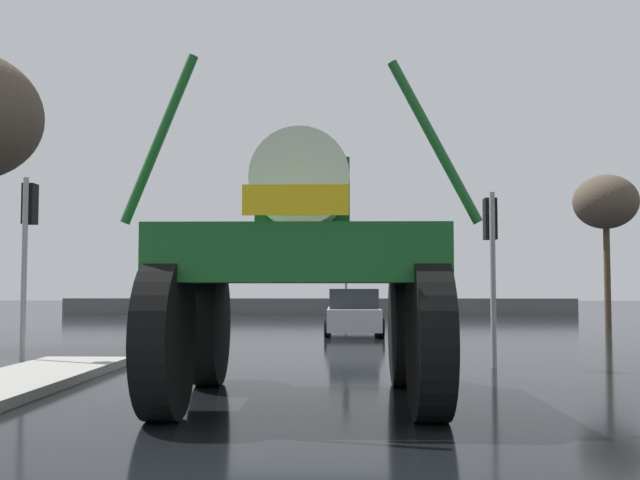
# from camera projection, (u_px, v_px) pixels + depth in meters

# --- Properties ---
(ground_plane) EXTENTS (120.00, 120.00, 0.00)m
(ground_plane) POSITION_uv_depth(u_px,v_px,m) (298.00, 339.00, 23.07)
(ground_plane) COLOR black
(oversize_sprayer) EXTENTS (4.35, 5.26, 4.44)m
(oversize_sprayer) POSITION_uv_depth(u_px,v_px,m) (303.00, 267.00, 10.90)
(oversize_sprayer) COLOR black
(oversize_sprayer) RESTS_ON ground
(sedan_ahead) EXTENTS (1.88, 4.10, 1.52)m
(sedan_ahead) POSITION_uv_depth(u_px,v_px,m) (354.00, 313.00, 25.25)
(sedan_ahead) COLOR #B7B7BF
(sedan_ahead) RESTS_ON ground
(traffic_signal_near_left) EXTENTS (0.24, 0.54, 3.83)m
(traffic_signal_near_left) POSITION_uv_depth(u_px,v_px,m) (28.00, 229.00, 15.69)
(traffic_signal_near_left) COLOR gray
(traffic_signal_near_left) RESTS_ON ground
(traffic_signal_near_right) EXTENTS (0.24, 0.54, 3.49)m
(traffic_signal_near_right) POSITION_uv_depth(u_px,v_px,m) (491.00, 240.00, 15.43)
(traffic_signal_near_right) COLOR gray
(traffic_signal_near_right) RESTS_ON ground
(traffic_signal_far_left) EXTENTS (0.24, 0.55, 3.97)m
(traffic_signal_far_left) POSITION_uv_depth(u_px,v_px,m) (346.00, 256.00, 32.98)
(traffic_signal_far_left) COLOR gray
(traffic_signal_far_left) RESTS_ON ground
(traffic_signal_far_right) EXTENTS (0.24, 0.55, 3.78)m
(traffic_signal_far_right) POSITION_uv_depth(u_px,v_px,m) (188.00, 259.00, 33.15)
(traffic_signal_far_right) COLOR gray
(traffic_signal_far_right) RESTS_ON ground
(bare_tree_right) EXTENTS (2.46, 2.46, 5.89)m
(bare_tree_right) POSITION_uv_depth(u_px,v_px,m) (606.00, 203.00, 29.46)
(bare_tree_right) COLOR #473828
(bare_tree_right) RESTS_ON ground
(roadside_barrier) EXTENTS (29.07, 0.24, 0.90)m
(roadside_barrier) POSITION_uv_depth(u_px,v_px,m) (318.00, 306.00, 43.13)
(roadside_barrier) COLOR #59595B
(roadside_barrier) RESTS_ON ground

